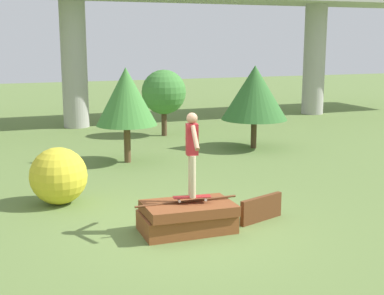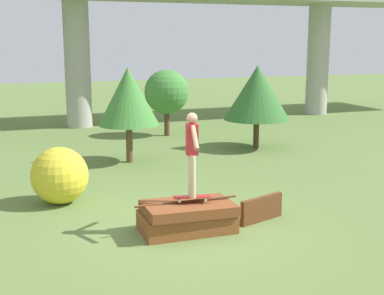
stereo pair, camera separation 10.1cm
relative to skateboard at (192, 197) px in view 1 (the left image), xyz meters
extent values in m
plane|color=olive|center=(-0.09, 0.07, -0.71)|extent=(80.00, 80.00, 0.00)
cube|color=brown|center=(-0.09, 0.07, -0.52)|extent=(1.85, 1.05, 0.39)
cube|color=brown|center=(-0.07, 0.00, -0.22)|extent=(1.79, 1.04, 0.24)
cylinder|color=#5B3319|center=(-0.09, 0.07, -0.10)|extent=(2.12, 0.05, 0.05)
cube|color=#5B3319|center=(1.60, 0.09, -0.45)|extent=(1.13, 0.48, 0.53)
cube|color=maroon|center=(0.00, 0.00, 0.01)|extent=(0.77, 0.33, 0.01)
cylinder|color=silver|center=(0.27, 0.03, -0.05)|extent=(0.06, 0.04, 0.05)
cylinder|color=silver|center=(0.24, -0.13, -0.05)|extent=(0.06, 0.04, 0.05)
cylinder|color=silver|center=(-0.24, 0.13, -0.05)|extent=(0.06, 0.04, 0.05)
cylinder|color=silver|center=(-0.27, -0.03, -0.05)|extent=(0.06, 0.04, 0.05)
cylinder|color=#C6B78E|center=(0.02, 0.08, 0.44)|extent=(0.12, 0.12, 0.84)
cylinder|color=#C6B78E|center=(-0.02, -0.08, 0.44)|extent=(0.12, 0.12, 0.84)
cube|color=maroon|center=(0.00, 0.00, 1.16)|extent=(0.26, 0.25, 0.61)
sphere|color=#A37556|center=(0.00, 0.00, 1.57)|extent=(0.22, 0.22, 0.22)
cylinder|color=#A37556|center=(0.07, 0.34, 1.25)|extent=(0.19, 0.54, 0.42)
cylinder|color=#A37556|center=(-0.07, -0.34, 1.25)|extent=(0.19, 0.54, 0.42)
cylinder|color=#A8A59E|center=(-0.09, 14.04, 2.05)|extent=(1.10, 1.10, 5.52)
cylinder|color=#A8A59E|center=(12.01, 14.04, 2.05)|extent=(1.10, 1.10, 5.52)
cylinder|color=brown|center=(0.31, 6.48, -0.12)|extent=(0.21, 0.21, 1.18)
cone|color=#428438|center=(0.31, 6.48, 1.35)|extent=(1.88, 1.88, 1.77)
cylinder|color=#4C3823|center=(2.84, 10.57, -0.21)|extent=(0.21, 0.21, 1.00)
sphere|color=#428438|center=(2.84, 10.57, 1.03)|extent=(1.75, 1.75, 1.75)
cylinder|color=#4C3823|center=(5.03, 7.09, -0.20)|extent=(0.20, 0.20, 1.02)
cone|color=#336B2D|center=(5.03, 7.09, 1.25)|extent=(2.31, 2.31, 1.88)
sphere|color=gold|center=(-2.23, 2.83, -0.05)|extent=(1.33, 1.33, 1.33)
camera|label=1|loc=(-3.60, -9.47, 3.05)|focal=50.00mm
camera|label=2|loc=(-3.51, -9.51, 3.05)|focal=50.00mm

